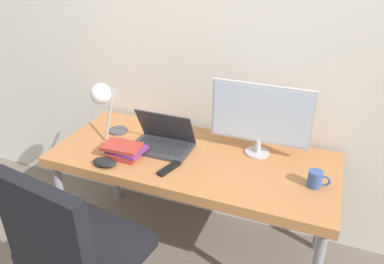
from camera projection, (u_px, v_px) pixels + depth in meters
wall_back at (218, 46)px, 2.34m from camera, size 8.00×0.05×2.60m
desk at (193, 164)px, 2.28m from camera, size 1.70×0.73×0.74m
laptop at (163, 140)px, 2.31m from camera, size 0.37×0.24×0.23m
monitor at (261, 116)px, 2.16m from camera, size 0.59×0.14×0.44m
desk_lamp at (103, 98)px, 2.28m from camera, size 0.13×0.27×0.39m
office_chair at (73, 247)px, 1.79m from camera, size 0.65×0.65×1.03m
book_stack at (125, 150)px, 2.23m from camera, size 0.25×0.19×0.08m
tv_remote at (169, 169)px, 2.10m from camera, size 0.08×0.16×0.02m
mug at (316, 179)px, 1.95m from camera, size 0.12×0.07×0.09m
game_controller at (105, 162)px, 2.15m from camera, size 0.15×0.09×0.04m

